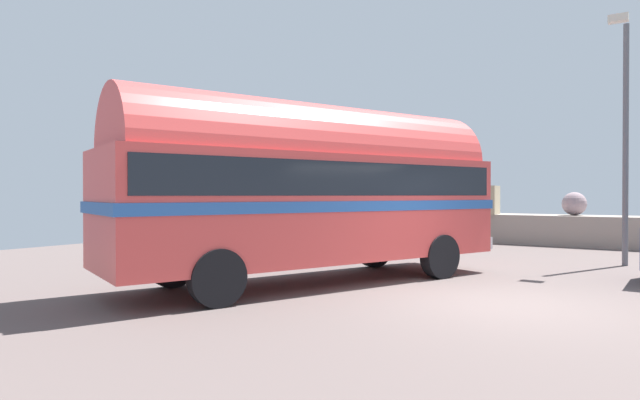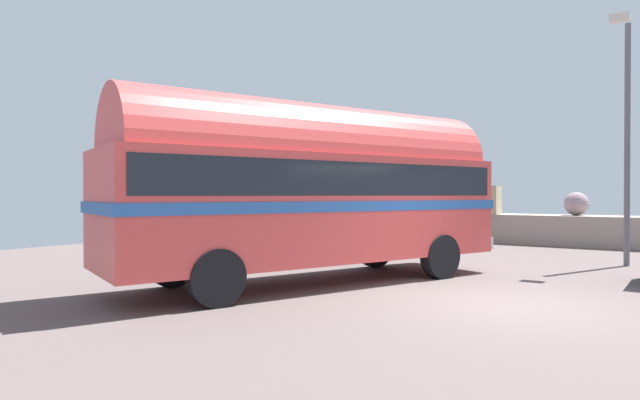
# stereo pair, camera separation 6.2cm
# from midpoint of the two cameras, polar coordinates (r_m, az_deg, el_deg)

# --- Properties ---
(ground) EXTENTS (32.00, 26.00, 0.02)m
(ground) POSITION_cam_midpoint_polar(r_m,az_deg,el_deg) (9.53, 19.26, -10.58)
(ground) COLOR #594C4A
(breakwater) EXTENTS (31.36, 2.03, 2.49)m
(breakwater) POSITION_cam_midpoint_polar(r_m,az_deg,el_deg) (21.02, 26.89, -2.58)
(breakwater) COLOR gray
(breakwater) RESTS_ON ground
(vintage_coach) EXTENTS (5.44, 8.85, 3.70)m
(vintage_coach) POSITION_cam_midpoint_polar(r_m,az_deg,el_deg) (10.91, -0.60, 1.64)
(vintage_coach) COLOR black
(vintage_coach) RESTS_ON ground
(lamp_post) EXTENTS (0.44, 1.13, 6.23)m
(lamp_post) POSITION_cam_midpoint_polar(r_m,az_deg,el_deg) (15.58, 30.34, 6.66)
(lamp_post) COLOR #5B5B60
(lamp_post) RESTS_ON ground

